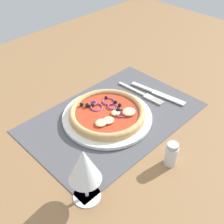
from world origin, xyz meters
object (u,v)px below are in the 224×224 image
at_px(plate, 107,117).
at_px(knife, 158,93).
at_px(wine_glass, 84,167).
at_px(pepper_shaker, 171,154).
at_px(fork, 142,94).
at_px(pizza, 107,113).

distance_m(plate, knife, 0.21).
distance_m(wine_glass, pepper_shaker, 0.24).
relative_size(fork, pepper_shaker, 2.69).
height_order(pizza, wine_glass, wine_glass).
height_order(plate, knife, plate).
height_order(pizza, pepper_shaker, pepper_shaker).
xyz_separation_m(fork, wine_glass, (0.39, 0.17, 0.10)).
bearing_deg(wine_glass, pepper_shaker, 160.95).
xyz_separation_m(plate, fork, (-0.17, -0.01, -0.00)).
bearing_deg(knife, pepper_shaker, -54.15).
relative_size(pizza, knife, 1.12).
distance_m(pizza, wine_glass, 0.28).
height_order(knife, wine_glass, wine_glass).
bearing_deg(fork, knife, 43.78).
distance_m(pizza, fork, 0.17).
distance_m(plate, fork, 0.17).
bearing_deg(knife, fork, -141.10).
distance_m(knife, pepper_shaker, 0.30).
relative_size(pizza, wine_glass, 1.51).
height_order(plate, fork, plate).
xyz_separation_m(pizza, pepper_shaker, (0.01, 0.23, 0.01)).
xyz_separation_m(pizza, knife, (-0.21, 0.03, -0.02)).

